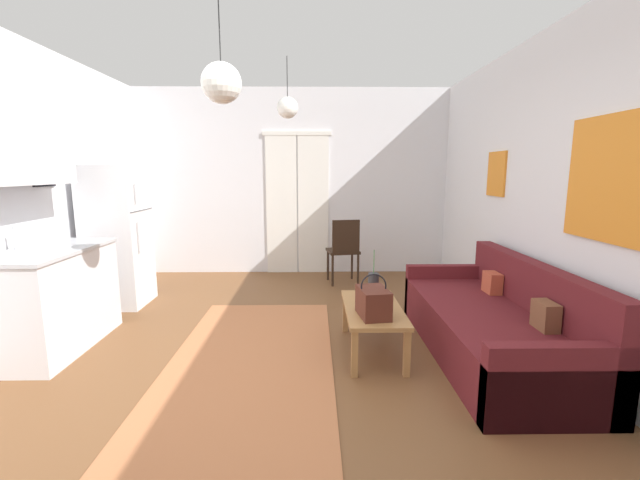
% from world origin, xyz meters
% --- Properties ---
extents(ground_plane, '(5.30, 7.30, 0.10)m').
position_xyz_m(ground_plane, '(0.00, 0.00, -0.05)').
color(ground_plane, brown).
extents(wall_back, '(4.90, 0.13, 2.79)m').
position_xyz_m(wall_back, '(0.00, 3.40, 1.38)').
color(wall_back, silver).
rests_on(wall_back, ground_plane).
extents(wall_right, '(0.12, 6.90, 2.79)m').
position_xyz_m(wall_right, '(2.40, 0.00, 1.40)').
color(wall_right, silver).
rests_on(wall_right, ground_plane).
extents(area_rug, '(1.35, 2.85, 0.01)m').
position_xyz_m(area_rug, '(-0.19, 0.28, 0.01)').
color(area_rug, '#B26B42').
rests_on(area_rug, ground_plane).
extents(couch, '(0.92, 2.18, 0.81)m').
position_xyz_m(couch, '(1.90, 0.39, 0.26)').
color(couch, '#5B191E').
rests_on(couch, ground_plane).
extents(coffee_table, '(0.48, 0.99, 0.41)m').
position_xyz_m(coffee_table, '(0.84, 0.47, 0.35)').
color(coffee_table, '#A87542').
rests_on(coffee_table, ground_plane).
extents(bamboo_vase, '(0.10, 0.10, 0.45)m').
position_xyz_m(bamboo_vase, '(0.88, 0.72, 0.53)').
color(bamboo_vase, '#2D2D33').
rests_on(bamboo_vase, coffee_table).
extents(handbag, '(0.26, 0.36, 0.35)m').
position_xyz_m(handbag, '(0.81, 0.24, 0.53)').
color(handbag, '#512319').
rests_on(handbag, coffee_table).
extents(refrigerator, '(0.63, 0.61, 1.64)m').
position_xyz_m(refrigerator, '(-1.96, 1.81, 0.82)').
color(refrigerator, white).
rests_on(refrigerator, ground_plane).
extents(kitchen_counter, '(0.64, 1.21, 2.15)m').
position_xyz_m(kitchen_counter, '(-2.02, 0.58, 0.81)').
color(kitchen_counter, silver).
rests_on(kitchen_counter, ground_plane).
extents(accent_chair, '(0.48, 0.46, 0.92)m').
position_xyz_m(accent_chair, '(0.75, 2.65, 0.52)').
color(accent_chair, black).
rests_on(accent_chair, ground_plane).
extents(pendant_lamp_near, '(0.27, 0.27, 0.77)m').
position_xyz_m(pendant_lamp_near, '(-0.29, -0.02, 2.15)').
color(pendant_lamp_near, black).
extents(pendant_lamp_far, '(0.23, 0.23, 0.65)m').
position_xyz_m(pendant_lamp_far, '(0.05, 1.73, 2.25)').
color(pendant_lamp_far, black).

